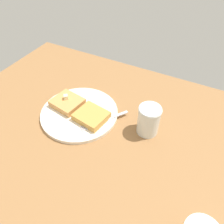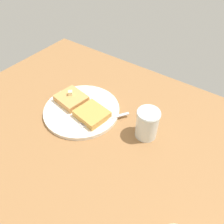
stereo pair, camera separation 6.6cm
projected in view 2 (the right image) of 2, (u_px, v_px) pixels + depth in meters
The scene contains 7 objects.
table_surface at pixel (67, 140), 64.84cm from camera, with size 92.09×92.09×1.83cm, color olive.
plate at pixel (82, 110), 71.94cm from camera, with size 24.88×24.88×1.20cm.
toast_slice_left at pixel (71, 99), 73.41cm from camera, with size 9.28×8.30×2.23cm, color tan.
toast_slice_middle at pixel (92, 114), 68.18cm from camera, with size 9.28×8.30×2.23cm, color #C89143.
butter_pat_primary at pixel (70, 93), 72.67cm from camera, with size 1.48×1.33×1.48cm, color beige.
fork at pixel (102, 120), 67.61cm from camera, with size 10.30×13.96×0.36cm.
syrup_jar at pixel (147, 124), 62.24cm from camera, with size 6.68×6.68×9.30cm.
Camera 2 is at (34.42, -24.95, 52.40)cm, focal length 35.00 mm.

